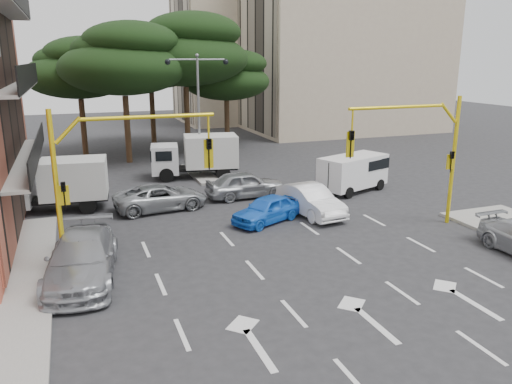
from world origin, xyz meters
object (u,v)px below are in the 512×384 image
car_blue_compact (267,209)px  car_silver_cross_a (161,197)px  street_lamp_center (198,93)px  box_truck_b (195,157)px  signal_mast_left (109,167)px  box_truck_a (55,186)px  car_white_hatch (310,200)px  signal_mast_right (423,145)px  car_silver_wagon (82,258)px  van_white (353,173)px  car_silver_cross_b (245,184)px

car_blue_compact → car_silver_cross_a: bearing=-156.3°
street_lamp_center → box_truck_b: size_ratio=1.37×
signal_mast_left → box_truck_a: (-2.20, 8.63, -2.55)m
car_white_hatch → street_lamp_center: bearing=99.4°
signal_mast_right → car_silver_wagon: (-14.80, -0.64, -3.07)m
box_truck_b → car_blue_compact: bearing=-164.6°
signal_mast_left → box_truck_b: 15.03m
signal_mast_left → car_blue_compact: 8.56m
car_blue_compact → box_truck_a: box_truck_a is taller
signal_mast_right → car_blue_compact: size_ratio=1.59×
van_white → box_truck_b: 10.31m
street_lamp_center → car_blue_compact: (0.50, -10.93, -4.78)m
box_truck_b → car_silver_cross_a: bearing=162.1°
car_silver_wagon → box_truck_a: bearing=104.2°
car_white_hatch → car_silver_cross_b: size_ratio=1.01×
box_truck_b → signal_mast_left: bearing=164.8°
signal_mast_right → car_silver_cross_a: 13.15m
street_lamp_center → car_silver_cross_b: street_lamp_center is taller
car_blue_compact → car_silver_wagon: 9.28m
signal_mast_left → box_truck_b: signal_mast_left is taller
signal_mast_right → signal_mast_left: bearing=180.0°
signal_mast_right → van_white: (0.58, 6.72, -2.81)m
street_lamp_center → car_white_hatch: bearing=-74.1°
car_silver_cross_a → car_silver_cross_b: 4.94m
signal_mast_right → car_blue_compact: 7.73m
signal_mast_right → van_white: size_ratio=1.39×
car_silver_wagon → van_white: van_white is taller
street_lamp_center → car_blue_compact: size_ratio=2.06×
car_white_hatch → van_white: (4.39, 3.26, 0.34)m
car_white_hatch → box_truck_b: 10.54m
signal_mast_right → box_truck_a: signal_mast_right is taller
box_truck_a → signal_mast_left: bearing=-159.3°
signal_mast_right → street_lamp_center: bearing=115.9°
car_blue_compact → car_silver_wagon: size_ratio=0.68×
car_silver_cross_a → box_truck_a: box_truck_a is taller
signal_mast_left → car_blue_compact: bearing=22.8°
car_white_hatch → car_silver_wagon: (-11.00, -4.10, 0.07)m
signal_mast_left → car_silver_cross_a: 8.17m
car_silver_wagon → box_truck_a: 9.34m
car_blue_compact → box_truck_a: (-9.50, 5.55, 0.69)m
car_silver_cross_a → car_silver_wagon: bearing=145.5°
van_white → car_silver_cross_a: bearing=-111.1°
signal_mast_left → van_white: bearing=25.3°
signal_mast_left → car_white_hatch: bearing=19.4°
box_truck_b → box_truck_a: bearing=129.3°
car_silver_cross_a → box_truck_b: box_truck_b is taller
box_truck_a → box_truck_b: bearing=-54.4°
car_silver_cross_b → box_truck_b: size_ratio=0.79×
signal_mast_right → car_silver_cross_a: size_ratio=1.26×
car_white_hatch → car_silver_wagon: bearing=-166.0°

